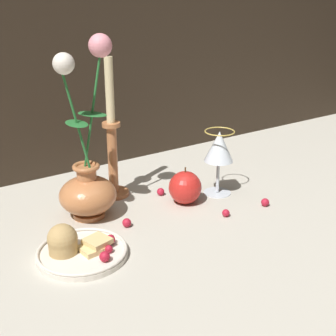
# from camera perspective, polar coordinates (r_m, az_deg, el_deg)

# --- Properties ---
(ground_plane) EXTENTS (2.40, 2.40, 0.00)m
(ground_plane) POSITION_cam_1_polar(r_m,az_deg,el_deg) (1.07, -1.63, -5.31)
(ground_plane) COLOR #B7B2A3
(ground_plane) RESTS_ON ground
(vase) EXTENTS (0.14, 0.13, 0.39)m
(vase) POSITION_cam_1_polar(r_m,az_deg,el_deg) (1.03, -9.77, -1.24)
(vase) COLOR #B77042
(vase) RESTS_ON ground_plane
(plate_with_pastries) EXTENTS (0.17, 0.17, 0.07)m
(plate_with_pastries) POSITION_cam_1_polar(r_m,az_deg,el_deg) (0.91, -11.05, -9.57)
(plate_with_pastries) COLOR silver
(plate_with_pastries) RESTS_ON ground_plane
(wine_glass) EXTENTS (0.07, 0.07, 0.16)m
(wine_glass) POSITION_cam_1_polar(r_m,az_deg,el_deg) (1.12, 6.33, 2.27)
(wine_glass) COLOR silver
(wine_glass) RESTS_ON ground_plane
(candlestick) EXTENTS (0.07, 0.07, 0.34)m
(candlestick) POSITION_cam_1_polar(r_m,az_deg,el_deg) (1.11, -6.82, 2.48)
(candlestick) COLOR #B77042
(candlestick) RESTS_ON ground_plane
(apple_beside_vase) EXTENTS (0.08, 0.08, 0.09)m
(apple_beside_vase) POSITION_cam_1_polar(r_m,az_deg,el_deg) (1.10, 2.03, -2.35)
(apple_beside_vase) COLOR red
(apple_beside_vase) RESTS_ON ground_plane
(berry_near_plate) EXTENTS (0.02, 0.02, 0.02)m
(berry_near_plate) POSITION_cam_1_polar(r_m,az_deg,el_deg) (1.15, -0.91, -2.91)
(berry_near_plate) COLOR #AD192D
(berry_near_plate) RESTS_ON ground_plane
(berry_front_center) EXTENTS (0.02, 0.02, 0.02)m
(berry_front_center) POSITION_cam_1_polar(r_m,az_deg,el_deg) (1.11, 11.76, -4.11)
(berry_front_center) COLOR #AD192D
(berry_front_center) RESTS_ON ground_plane
(berry_by_glass_stem) EXTENTS (0.02, 0.02, 0.02)m
(berry_by_glass_stem) POSITION_cam_1_polar(r_m,az_deg,el_deg) (1.05, 7.07, -5.46)
(berry_by_glass_stem) COLOR #AD192D
(berry_by_glass_stem) RESTS_ON ground_plane
(berry_under_candlestick) EXTENTS (0.02, 0.02, 0.02)m
(berry_under_candlestick) POSITION_cam_1_polar(r_m,az_deg,el_deg) (1.17, 2.87, -2.49)
(berry_under_candlestick) COLOR #AD192D
(berry_under_candlestick) RESTS_ON ground_plane
(berry_far_right) EXTENTS (0.02, 0.02, 0.02)m
(berry_far_right) POSITION_cam_1_polar(r_m,az_deg,el_deg) (1.00, -5.05, -6.66)
(berry_far_right) COLOR #AD192D
(berry_far_right) RESTS_ON ground_plane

